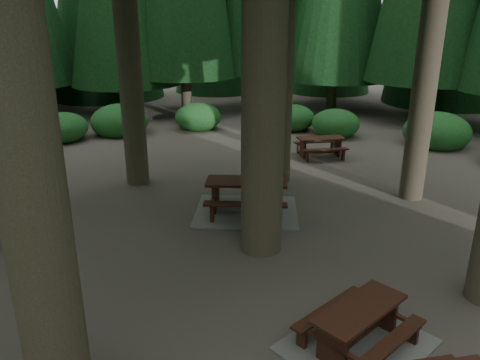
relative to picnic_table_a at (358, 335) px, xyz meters
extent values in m
plane|color=#574E47|center=(-1.28, 3.11, -0.22)|extent=(80.00, 80.00, 0.00)
cube|color=gray|center=(0.00, 0.00, -0.19)|extent=(2.55, 2.41, 0.05)
cube|color=#331B0F|center=(0.00, 0.00, 0.44)|extent=(1.67, 1.29, 0.05)
cube|color=#331B0F|center=(-0.25, 0.46, 0.17)|extent=(1.48, 0.94, 0.04)
cube|color=#331B0F|center=(0.25, -0.46, 0.17)|extent=(1.48, 0.94, 0.04)
cube|color=#331B0F|center=(-0.55, -0.30, 0.10)|extent=(0.29, 0.45, 0.63)
cube|color=#331B0F|center=(-0.55, -0.30, 0.15)|extent=(0.67, 1.14, 0.05)
cube|color=#331B0F|center=(0.55, 0.30, 0.10)|extent=(0.29, 0.45, 0.63)
cube|color=#331B0F|center=(0.55, 0.30, 0.15)|extent=(0.67, 1.14, 0.05)
cube|color=#331B0F|center=(0.00, 0.00, -0.06)|extent=(1.18, 0.69, 0.07)
cube|color=gray|center=(-0.30, 5.17, -0.19)|extent=(2.96, 2.68, 0.05)
cube|color=#331B0F|center=(-0.30, 5.17, 0.59)|extent=(2.07, 1.29, 0.06)
cube|color=#331B0F|center=(-0.11, 5.79, 0.27)|extent=(1.92, 0.83, 0.05)
cube|color=#331B0F|center=(-0.49, 4.56, 0.27)|extent=(1.92, 0.83, 0.05)
cube|color=#331B0F|center=(-1.04, 5.40, 0.17)|extent=(0.26, 0.59, 0.77)
cube|color=#331B0F|center=(-1.04, 5.40, 0.23)|extent=(0.54, 1.51, 0.06)
cube|color=#331B0F|center=(0.44, 4.94, 0.17)|extent=(0.26, 0.59, 0.77)
cube|color=#331B0F|center=(0.44, 4.94, 0.23)|extent=(0.54, 1.51, 0.06)
cube|color=#331B0F|center=(-0.30, 5.17, -0.02)|extent=(1.56, 0.56, 0.09)
cube|color=#331B0F|center=(3.40, 9.22, 0.43)|extent=(1.60, 0.72, 0.05)
cube|color=#331B0F|center=(3.43, 9.74, 0.17)|extent=(1.57, 0.33, 0.04)
cube|color=#331B0F|center=(3.36, 8.70, 0.17)|extent=(1.57, 0.33, 0.04)
cube|color=#331B0F|center=(2.77, 9.27, 0.09)|extent=(0.10, 0.48, 0.62)
cube|color=#331B0F|center=(2.77, 9.27, 0.15)|extent=(0.16, 1.26, 0.05)
cube|color=#331B0F|center=(4.02, 9.17, 0.09)|extent=(0.10, 0.48, 0.62)
cube|color=#331B0F|center=(4.02, 9.17, 0.15)|extent=(0.16, 1.26, 0.05)
cube|color=#331B0F|center=(3.40, 9.22, -0.06)|extent=(1.30, 0.16, 0.07)
ellipsoid|color=#216225|center=(8.16, 9.56, 0.18)|extent=(2.42, 2.42, 1.49)
ellipsoid|color=#216225|center=(5.16, 11.80, 0.18)|extent=(1.90, 1.90, 1.17)
ellipsoid|color=#216225|center=(3.86, 13.28, 0.18)|extent=(1.84, 1.84, 1.13)
ellipsoid|color=#216225|center=(0.02, 14.36, 0.18)|extent=(1.95, 1.95, 1.20)
ellipsoid|color=#216225|center=(-3.21, 14.32, 0.18)|extent=(2.31, 2.31, 1.42)
ellipsoid|color=#216225|center=(-5.37, 13.68, 0.18)|extent=(1.93, 1.93, 1.19)
camera|label=1|loc=(-3.03, -5.05, 4.37)|focal=35.00mm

